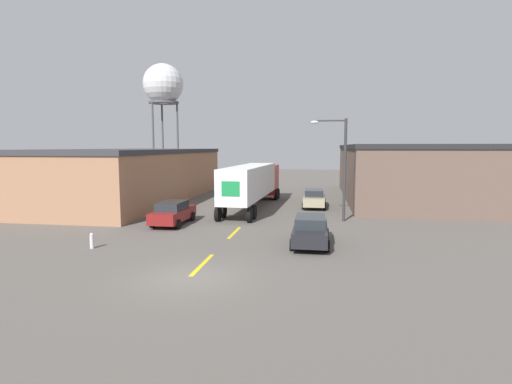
{
  "coord_description": "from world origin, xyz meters",
  "views": [
    {
      "loc": [
        5.22,
        -15.23,
        5.34
      ],
      "look_at": [
        0.88,
        11.82,
        2.24
      ],
      "focal_mm": 28.0,
      "sensor_mm": 36.0,
      "label": 1
    }
  ],
  "objects_px": {
    "semi_truck": "(254,181)",
    "parked_car_left_far": "(173,212)",
    "street_lamp": "(340,162)",
    "fire_hydrant": "(92,241)",
    "water_tower": "(163,85)",
    "parked_car_right_near": "(310,230)",
    "parked_car_right_far": "(314,198)"
  },
  "relations": [
    {
      "from": "parked_car_right_far",
      "to": "parked_car_left_far",
      "type": "bearing_deg",
      "value": -135.37
    },
    {
      "from": "parked_car_right_near",
      "to": "water_tower",
      "type": "bearing_deg",
      "value": 122.38
    },
    {
      "from": "parked_car_left_far",
      "to": "fire_hydrant",
      "type": "distance_m",
      "value": 7.24
    },
    {
      "from": "water_tower",
      "to": "parked_car_left_far",
      "type": "bearing_deg",
      "value": -67.32
    },
    {
      "from": "semi_truck",
      "to": "parked_car_left_far",
      "type": "relative_size",
      "value": 3.24
    },
    {
      "from": "water_tower",
      "to": "fire_hydrant",
      "type": "height_order",
      "value": "water_tower"
    },
    {
      "from": "parked_car_right_far",
      "to": "fire_hydrant",
      "type": "bearing_deg",
      "value": -124.75
    },
    {
      "from": "parked_car_right_near",
      "to": "parked_car_right_far",
      "type": "xyz_separation_m",
      "value": [
        0.0,
        13.8,
        0.0
      ]
    },
    {
      "from": "water_tower",
      "to": "fire_hydrant",
      "type": "relative_size",
      "value": 21.16
    },
    {
      "from": "semi_truck",
      "to": "fire_hydrant",
      "type": "relative_size",
      "value": 18.69
    },
    {
      "from": "fire_hydrant",
      "to": "street_lamp",
      "type": "bearing_deg",
      "value": 37.08
    },
    {
      "from": "water_tower",
      "to": "street_lamp",
      "type": "distance_m",
      "value": 38.69
    },
    {
      "from": "water_tower",
      "to": "street_lamp",
      "type": "bearing_deg",
      "value": -49.05
    },
    {
      "from": "parked_car_left_far",
      "to": "parked_car_right_near",
      "type": "height_order",
      "value": "same"
    },
    {
      "from": "parked_car_left_far",
      "to": "street_lamp",
      "type": "relative_size",
      "value": 0.65
    },
    {
      "from": "parked_car_right_far",
      "to": "street_lamp",
      "type": "height_order",
      "value": "street_lamp"
    },
    {
      "from": "semi_truck",
      "to": "water_tower",
      "type": "height_order",
      "value": "water_tower"
    },
    {
      "from": "parked_car_right_near",
      "to": "fire_hydrant",
      "type": "bearing_deg",
      "value": -167.09
    },
    {
      "from": "parked_car_right_far",
      "to": "street_lamp",
      "type": "xyz_separation_m",
      "value": [
        1.89,
        -6.38,
        3.48
      ]
    },
    {
      "from": "parked_car_right_near",
      "to": "street_lamp",
      "type": "relative_size",
      "value": 0.65
    },
    {
      "from": "street_lamp",
      "to": "parked_car_right_far",
      "type": "bearing_deg",
      "value": 106.47
    },
    {
      "from": "parked_car_left_far",
      "to": "semi_truck",
      "type": "bearing_deg",
      "value": 62.93
    },
    {
      "from": "street_lamp",
      "to": "fire_hydrant",
      "type": "distance_m",
      "value": 17.08
    },
    {
      "from": "water_tower",
      "to": "fire_hydrant",
      "type": "xyz_separation_m",
      "value": [
        11.22,
        -38.24,
        -13.97
      ]
    },
    {
      "from": "semi_truck",
      "to": "fire_hydrant",
      "type": "bearing_deg",
      "value": -109.26
    },
    {
      "from": "fire_hydrant",
      "to": "parked_car_left_far",
      "type": "bearing_deg",
      "value": 75.23
    },
    {
      "from": "parked_car_right_far",
      "to": "fire_hydrant",
      "type": "relative_size",
      "value": 5.77
    },
    {
      "from": "parked_car_left_far",
      "to": "street_lamp",
      "type": "bearing_deg",
      "value": 14.89
    },
    {
      "from": "street_lamp",
      "to": "water_tower",
      "type": "bearing_deg",
      "value": 130.95
    },
    {
      "from": "semi_truck",
      "to": "fire_hydrant",
      "type": "distance_m",
      "value": 16.62
    },
    {
      "from": "semi_truck",
      "to": "parked_car_right_near",
      "type": "relative_size",
      "value": 3.24
    },
    {
      "from": "semi_truck",
      "to": "water_tower",
      "type": "distance_m",
      "value": 31.14
    }
  ]
}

